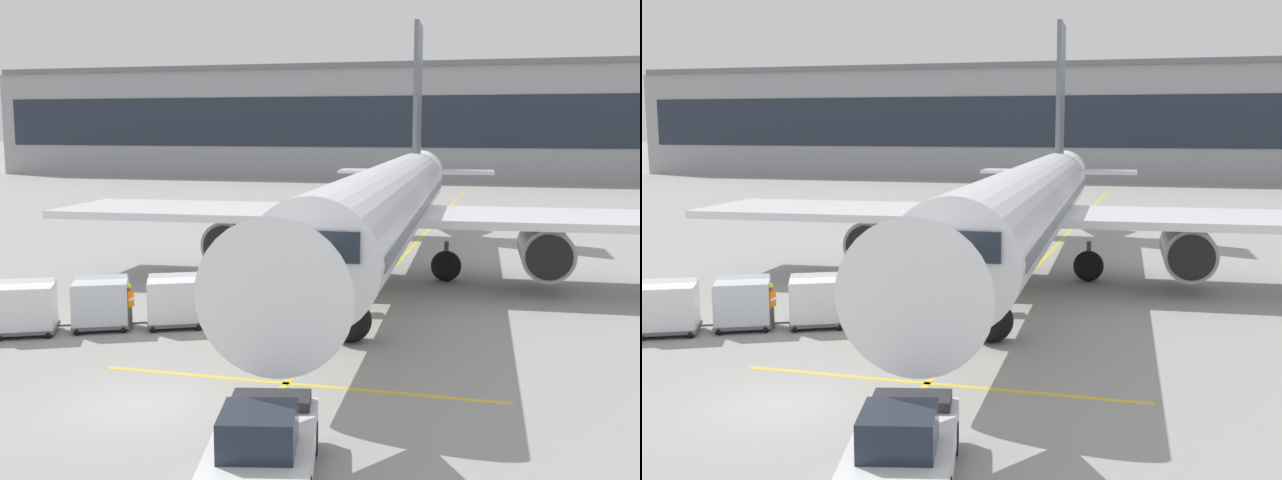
% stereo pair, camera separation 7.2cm
% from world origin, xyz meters
% --- Properties ---
extents(ground_plane, '(600.00, 600.00, 0.00)m').
position_xyz_m(ground_plane, '(0.00, 0.00, 0.00)').
color(ground_plane, gray).
extents(parked_airplane, '(32.05, 41.51, 14.03)m').
position_xyz_m(parked_airplane, '(3.51, 17.68, 3.64)').
color(parked_airplane, white).
rests_on(parked_airplane, ground).
extents(belt_loader, '(5.22, 3.72, 3.03)m').
position_xyz_m(belt_loader, '(-0.67, 10.71, 0.87)').
color(belt_loader, gold).
rests_on(belt_loader, ground).
extents(baggage_cart_lead, '(2.79, 2.31, 1.91)m').
position_xyz_m(baggage_cart_lead, '(-2.61, 7.66, 1.00)').
color(baggage_cart_lead, '#515156').
rests_on(baggage_cart_lead, ground).
extents(baggage_cart_second, '(2.79, 2.31, 1.91)m').
position_xyz_m(baggage_cart_second, '(-5.05, 6.65, 1.00)').
color(baggage_cart_second, '#515156').
rests_on(baggage_cart_second, ground).
extents(baggage_cart_third, '(2.79, 2.31, 1.91)m').
position_xyz_m(baggage_cart_third, '(-7.22, 5.35, 1.00)').
color(baggage_cart_third, '#515156').
rests_on(baggage_cart_third, ground).
extents(pushback_tug, '(3.01, 4.75, 1.83)m').
position_xyz_m(pushback_tug, '(4.61, -3.37, 0.83)').
color(pushback_tug, silver).
rests_on(pushback_tug, ground).
extents(ground_crew_by_loader, '(0.44, 0.44, 1.74)m').
position_xyz_m(ground_crew_by_loader, '(-0.51, 8.58, 1.00)').
color(ground_crew_by_loader, '#333847').
rests_on(ground_crew_by_loader, ground).
extents(ground_crew_by_carts, '(0.46, 0.43, 1.74)m').
position_xyz_m(ground_crew_by_carts, '(-3.94, 8.69, 1.00)').
color(ground_crew_by_carts, black).
rests_on(ground_crew_by_carts, ground).
extents(ground_crew_marshaller, '(0.41, 0.48, 1.74)m').
position_xyz_m(ground_crew_marshaller, '(0.34, 7.09, 1.00)').
color(ground_crew_marshaller, black).
rests_on(ground_crew_marshaller, ground).
extents(ground_crew_wingwalker, '(0.27, 0.57, 1.74)m').
position_xyz_m(ground_crew_wingwalker, '(-4.00, 6.77, 1.00)').
color(ground_crew_wingwalker, '#514C42').
rests_on(ground_crew_wingwalker, ground).
extents(safety_cone_engine_keepout, '(0.71, 0.71, 0.80)m').
position_xyz_m(safety_cone_engine_keepout, '(-2.14, 15.52, 0.39)').
color(safety_cone_engine_keepout, black).
rests_on(safety_cone_engine_keepout, ground).
extents(safety_cone_wingtip, '(0.55, 0.55, 0.63)m').
position_xyz_m(safety_cone_wingtip, '(-2.71, 15.84, 0.31)').
color(safety_cone_wingtip, black).
rests_on(safety_cone_wingtip, ground).
extents(safety_cone_nose_mark, '(0.58, 0.58, 0.66)m').
position_xyz_m(safety_cone_nose_mark, '(-2.56, 16.06, 0.32)').
color(safety_cone_nose_mark, black).
rests_on(safety_cone_nose_mark, ground).
extents(apron_guidance_line_lead_in, '(0.20, 110.00, 0.01)m').
position_xyz_m(apron_guidance_line_lead_in, '(3.21, 16.93, 0.00)').
color(apron_guidance_line_lead_in, yellow).
rests_on(apron_guidance_line_lead_in, ground).
extents(apron_guidance_line_stop_bar, '(12.00, 0.20, 0.01)m').
position_xyz_m(apron_guidance_line_stop_bar, '(3.55, 2.66, 0.00)').
color(apron_guidance_line_stop_bar, yellow).
rests_on(apron_guidance_line_stop_bar, ground).
extents(terminal_building, '(142.62, 14.40, 15.81)m').
position_xyz_m(terminal_building, '(3.39, 91.56, 7.85)').
color(terminal_building, '#939399').
rests_on(terminal_building, ground).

